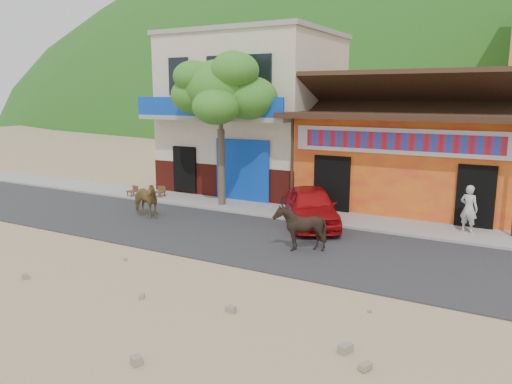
% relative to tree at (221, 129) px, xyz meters
% --- Properties ---
extents(ground, '(120.00, 120.00, 0.00)m').
position_rel_tree_xyz_m(ground, '(4.60, -5.80, -3.12)').
color(ground, '#9E825B').
rests_on(ground, ground).
extents(road, '(60.00, 5.00, 0.04)m').
position_rel_tree_xyz_m(road, '(4.60, -3.30, -3.10)').
color(road, '#28282B').
rests_on(road, ground).
extents(sidewalk, '(60.00, 2.00, 0.12)m').
position_rel_tree_xyz_m(sidewalk, '(4.60, 0.20, -3.06)').
color(sidewalk, gray).
rests_on(sidewalk, ground).
extents(dance_club, '(8.00, 6.00, 3.60)m').
position_rel_tree_xyz_m(dance_club, '(6.60, 4.20, -1.32)').
color(dance_club, orange).
rests_on(dance_club, ground).
extents(cafe_building, '(7.00, 6.00, 7.00)m').
position_rel_tree_xyz_m(cafe_building, '(-0.90, 4.20, 0.38)').
color(cafe_building, beige).
rests_on(cafe_building, ground).
extents(hillside, '(100.00, 40.00, 24.00)m').
position_rel_tree_xyz_m(hillside, '(4.60, 64.20, 8.88)').
color(hillside, '#194C14').
rests_on(hillside, ground).
extents(tree, '(3.00, 3.00, 6.00)m').
position_rel_tree_xyz_m(tree, '(0.00, 0.00, 0.00)').
color(tree, '#2D721E').
rests_on(tree, sidewalk).
extents(cow_tan, '(1.67, 1.04, 1.31)m').
position_rel_tree_xyz_m(cow_tan, '(-1.48, -2.90, -2.43)').
color(cow_tan, olive).
rests_on(cow_tan, road).
extents(cow_dark, '(1.40, 1.30, 1.33)m').
position_rel_tree_xyz_m(cow_dark, '(5.11, -3.76, -2.42)').
color(cow_dark, black).
rests_on(cow_dark, road).
extents(red_car, '(3.38, 4.16, 1.33)m').
position_rel_tree_xyz_m(red_car, '(4.29, -1.00, -2.41)').
color(red_car, '#A30B0D').
rests_on(red_car, road).
extents(scooter, '(1.66, 1.19, 0.83)m').
position_rel_tree_xyz_m(scooter, '(3.10, 0.19, -2.58)').
color(scooter, black).
rests_on(scooter, sidewalk).
extents(pedestrian, '(0.64, 0.51, 1.53)m').
position_rel_tree_xyz_m(pedestrian, '(9.10, 0.42, -2.23)').
color(pedestrian, '#BBBBBB').
rests_on(pedestrian, sidewalk).
extents(cafe_chair_left, '(0.46, 0.46, 0.81)m').
position_rel_tree_xyz_m(cafe_chair_left, '(-4.31, -0.50, -2.60)').
color(cafe_chair_left, '#4C2F19').
rests_on(cafe_chair_left, sidewalk).
extents(cafe_chair_right, '(0.40, 0.40, 0.83)m').
position_rel_tree_xyz_m(cafe_chair_right, '(-3.18, -0.05, -2.59)').
color(cafe_chair_right, '#4A2718').
rests_on(cafe_chair_right, sidewalk).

